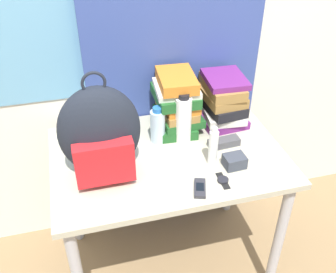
{
  "coord_description": "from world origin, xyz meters",
  "views": [
    {
      "loc": [
        -0.37,
        -1.03,
        1.88
      ],
      "look_at": [
        0.0,
        0.35,
        0.87
      ],
      "focal_mm": 42.0,
      "sensor_mm": 36.0,
      "label": 1
    }
  ],
  "objects": [
    {
      "name": "book_stack_center",
      "position": [
        0.34,
        0.56,
        0.89
      ],
      "size": [
        0.24,
        0.29,
        0.25
      ],
      "color": "#6B2370",
      "rests_on": "desk"
    },
    {
      "name": "wall_back",
      "position": [
        -0.0,
        0.79,
        1.25
      ],
      "size": [
        6.0,
        0.06,
        2.5
      ],
      "color": "silver",
      "rests_on": "ground_plane"
    },
    {
      "name": "wristwatch",
      "position": [
        0.18,
        0.11,
        0.77
      ],
      "size": [
        0.05,
        0.1,
        0.01
      ],
      "color": "black",
      "rests_on": "desk"
    },
    {
      "name": "book_stack_left",
      "position": [
        0.1,
        0.56,
        0.91
      ],
      "size": [
        0.23,
        0.27,
        0.29
      ],
      "color": "#1E5623",
      "rests_on": "desk"
    },
    {
      "name": "cell_phone",
      "position": [
        0.07,
        0.09,
        0.78
      ],
      "size": [
        0.08,
        0.12,
        0.02
      ],
      "color": "#2D2D33",
      "rests_on": "desk"
    },
    {
      "name": "desk",
      "position": [
        0.0,
        0.35,
        0.66
      ],
      "size": [
        1.07,
        0.71,
        0.77
      ],
      "color": "#B7B299",
      "rests_on": "ground_plane"
    },
    {
      "name": "backpack",
      "position": [
        -0.3,
        0.31,
        0.97
      ],
      "size": [
        0.34,
        0.23,
        0.47
      ],
      "color": "#1E232D",
      "rests_on": "desk"
    },
    {
      "name": "sunscreen_bottle",
      "position": [
        0.17,
        0.24,
        0.86
      ],
      "size": [
        0.04,
        0.04,
        0.19
      ],
      "color": "white",
      "rests_on": "desk"
    },
    {
      "name": "sports_bottle",
      "position": [
        0.1,
        0.45,
        0.89
      ],
      "size": [
        0.08,
        0.08,
        0.25
      ],
      "color": "white",
      "rests_on": "desk"
    },
    {
      "name": "curtain_blue",
      "position": [
        0.13,
        0.74,
        1.25
      ],
      "size": [
        0.91,
        0.04,
        2.5
      ],
      "color": "#384C93",
      "rests_on": "ground_plane"
    },
    {
      "name": "water_bottle",
      "position": [
        -0.02,
        0.47,
        0.85
      ],
      "size": [
        0.07,
        0.07,
        0.19
      ],
      "color": "silver",
      "rests_on": "desk"
    },
    {
      "name": "sunglasses_case",
      "position": [
        0.27,
        0.35,
        0.79
      ],
      "size": [
        0.15,
        0.07,
        0.04
      ],
      "color": "#47474C",
      "rests_on": "desk"
    },
    {
      "name": "camera_pouch",
      "position": [
        0.26,
        0.2,
        0.8
      ],
      "size": [
        0.1,
        0.08,
        0.06
      ],
      "color": "#383D47",
      "rests_on": "desk"
    }
  ]
}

